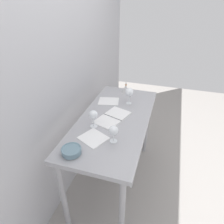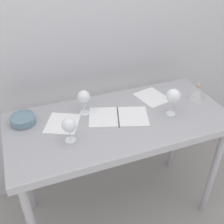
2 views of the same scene
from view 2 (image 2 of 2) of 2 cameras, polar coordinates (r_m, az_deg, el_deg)
ground_plane at (r=2.36m, az=1.13°, el=-19.31°), size 6.00×6.00×0.00m
back_wall at (r=1.95m, az=-3.99°, el=16.36°), size 3.80×0.04×2.60m
steel_counter at (r=1.78m, az=1.49°, el=-4.23°), size 1.40×0.65×0.90m
wine_glass_near_left at (r=1.50m, az=-8.98°, el=-2.87°), size 0.08×0.08×0.15m
wine_glass_near_right at (r=1.73m, az=12.73°, el=3.20°), size 0.09×0.09×0.18m
wine_glass_far_left at (r=1.71m, az=-5.95°, el=3.08°), size 0.08×0.08×0.17m
open_notebook at (r=1.73m, az=1.36°, el=-0.99°), size 0.42×0.32×0.01m
tasting_sheet_upper at (r=1.95m, az=8.38°, el=3.11°), size 0.22×0.25×0.00m
tasting_sheet_lower at (r=1.70m, az=-10.33°, el=-2.33°), size 0.26×0.27×0.00m
tasting_bowl at (r=1.75m, az=-18.18°, el=-1.48°), size 0.15×0.15×0.05m
decanter_funnel at (r=1.97m, az=17.28°, el=3.84°), size 0.10×0.10×0.15m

